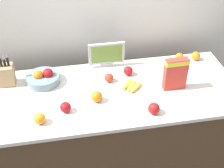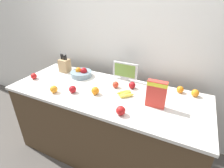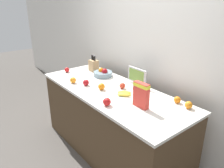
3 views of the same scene
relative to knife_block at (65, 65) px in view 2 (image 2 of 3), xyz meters
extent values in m
plane|color=#514C47|center=(0.73, -0.24, -0.98)|extent=(14.00, 14.00, 0.00)
cube|color=silver|center=(0.73, 0.39, 0.32)|extent=(9.00, 0.06, 2.60)
cube|color=#4C3823|center=(0.73, -0.24, -0.55)|extent=(2.07, 0.79, 0.86)
cube|color=silver|center=(0.73, -0.24, -0.10)|extent=(2.10, 0.82, 0.03)
cube|color=tan|center=(0.00, 0.00, 0.00)|extent=(0.13, 0.11, 0.17)
cylinder|color=black|center=(-0.04, 0.00, 0.11)|extent=(0.02, 0.02, 0.07)
cube|color=silver|center=(-0.04, 0.00, 0.17)|extent=(0.01, 0.00, 0.03)
cylinder|color=black|center=(-0.01, 0.00, 0.11)|extent=(0.02, 0.02, 0.07)
cube|color=silver|center=(-0.01, 0.00, 0.16)|extent=(0.01, 0.00, 0.03)
cylinder|color=black|center=(0.01, 0.00, 0.11)|extent=(0.02, 0.02, 0.05)
cube|color=silver|center=(0.01, 0.00, 0.15)|extent=(0.01, 0.00, 0.04)
cylinder|color=black|center=(0.04, 0.00, 0.11)|extent=(0.02, 0.02, 0.07)
cube|color=silver|center=(0.04, 0.00, 0.16)|extent=(0.01, 0.00, 0.03)
cube|color=#B7B7BC|center=(0.81, 0.11, -0.07)|extent=(0.11, 0.03, 0.03)
cube|color=#B7B7BC|center=(0.81, 0.11, 0.04)|extent=(0.30, 0.02, 0.19)
cube|color=olive|center=(0.81, 0.10, 0.04)|extent=(0.26, 0.00, 0.15)
cube|color=red|center=(1.27, -0.28, 0.04)|extent=(0.18, 0.06, 0.26)
cube|color=yellow|center=(1.27, -0.28, 0.15)|extent=(0.18, 0.06, 0.04)
cylinder|color=gray|center=(0.28, -0.03, -0.05)|extent=(0.26, 0.26, 0.07)
sphere|color=#A31419|center=(0.32, -0.03, -0.01)|extent=(0.08, 0.08, 0.08)
sphere|color=orange|center=(0.25, -0.04, -0.01)|extent=(0.07, 0.07, 0.07)
ellipsoid|color=yellow|center=(0.92, -0.20, -0.07)|extent=(0.13, 0.14, 0.04)
ellipsoid|color=yellow|center=(0.95, -0.22, -0.07)|extent=(0.12, 0.15, 0.04)
ellipsoid|color=yellow|center=(0.98, -0.25, -0.07)|extent=(0.14, 0.14, 0.04)
sphere|color=#A31419|center=(0.96, -0.05, -0.05)|extent=(0.08, 0.08, 0.08)
sphere|color=#A31419|center=(0.43, -0.41, -0.05)|extent=(0.08, 0.08, 0.08)
sphere|color=red|center=(1.03, -0.53, -0.05)|extent=(0.08, 0.08, 0.08)
sphere|color=red|center=(-0.20, -0.35, -0.05)|extent=(0.07, 0.07, 0.07)
sphere|color=red|center=(0.79, -0.11, -0.05)|extent=(0.07, 0.07, 0.07)
sphere|color=orange|center=(1.45, 0.08, -0.05)|extent=(0.07, 0.07, 0.07)
sphere|color=orange|center=(1.59, 0.07, -0.05)|extent=(0.08, 0.08, 0.08)
sphere|color=orange|center=(0.25, -0.49, -0.05)|extent=(0.08, 0.08, 0.08)
sphere|color=orange|center=(0.66, -0.33, -0.05)|extent=(0.08, 0.08, 0.08)
camera|label=1|loc=(0.46, -2.08, 1.39)|focal=50.00mm
camera|label=2|loc=(1.50, -1.66, 0.85)|focal=28.00mm
camera|label=3|loc=(2.64, -1.74, 0.95)|focal=35.00mm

